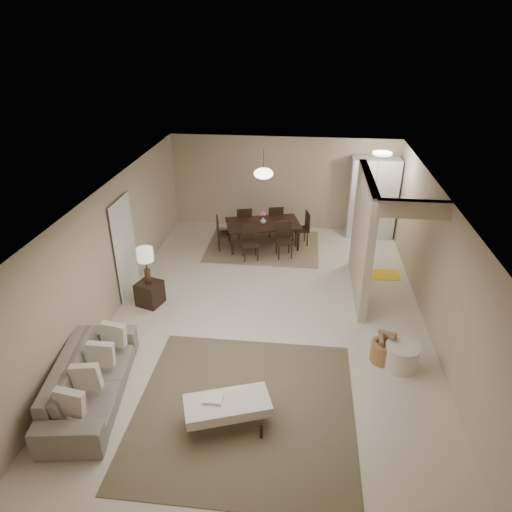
# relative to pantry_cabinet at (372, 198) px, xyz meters

# --- Properties ---
(floor) EXTENTS (9.00, 9.00, 0.00)m
(floor) POSITION_rel_pantry_cabinet_xyz_m (-2.35, -4.15, -1.05)
(floor) COLOR beige
(floor) RESTS_ON ground
(ceiling) EXTENTS (9.00, 9.00, 0.00)m
(ceiling) POSITION_rel_pantry_cabinet_xyz_m (-2.35, -4.15, 1.45)
(ceiling) COLOR white
(ceiling) RESTS_ON back_wall
(back_wall) EXTENTS (6.00, 0.00, 6.00)m
(back_wall) POSITION_rel_pantry_cabinet_xyz_m (-2.35, 0.35, 0.20)
(back_wall) COLOR #C0AE91
(back_wall) RESTS_ON floor
(left_wall) EXTENTS (0.00, 9.00, 9.00)m
(left_wall) POSITION_rel_pantry_cabinet_xyz_m (-5.35, -4.15, 0.20)
(left_wall) COLOR #C0AE91
(left_wall) RESTS_ON floor
(right_wall) EXTENTS (0.00, 9.00, 9.00)m
(right_wall) POSITION_rel_pantry_cabinet_xyz_m (0.65, -4.15, 0.20)
(right_wall) COLOR #C0AE91
(right_wall) RESTS_ON floor
(partition) EXTENTS (0.15, 2.50, 2.50)m
(partition) POSITION_rel_pantry_cabinet_xyz_m (-0.55, -2.90, 0.20)
(partition) COLOR #C0AE91
(partition) RESTS_ON floor
(doorway) EXTENTS (0.04, 0.90, 2.04)m
(doorway) POSITION_rel_pantry_cabinet_xyz_m (-5.32, -3.55, -0.03)
(doorway) COLOR black
(doorway) RESTS_ON floor
(pantry_cabinet) EXTENTS (1.20, 0.55, 2.10)m
(pantry_cabinet) POSITION_rel_pantry_cabinet_xyz_m (0.00, 0.00, 0.00)
(pantry_cabinet) COLOR silver
(pantry_cabinet) RESTS_ON floor
(flush_light) EXTENTS (0.44, 0.44, 0.05)m
(flush_light) POSITION_rel_pantry_cabinet_xyz_m (-0.05, -0.95, 1.41)
(flush_light) COLOR white
(flush_light) RESTS_ON ceiling
(living_rug) EXTENTS (3.20, 3.20, 0.01)m
(living_rug) POSITION_rel_pantry_cabinet_xyz_m (-2.47, -6.54, -1.04)
(living_rug) COLOR brown
(living_rug) RESTS_ON floor
(sofa) EXTENTS (2.48, 1.26, 0.69)m
(sofa) POSITION_rel_pantry_cabinet_xyz_m (-4.80, -6.54, -0.70)
(sofa) COLOR gray
(sofa) RESTS_ON floor
(ottoman_bench) EXTENTS (1.30, 0.90, 0.43)m
(ottoman_bench) POSITION_rel_pantry_cabinet_xyz_m (-2.67, -6.84, -0.71)
(ottoman_bench) COLOR white
(ottoman_bench) RESTS_ON living_rug
(side_table) EXTENTS (0.56, 0.56, 0.49)m
(side_table) POSITION_rel_pantry_cabinet_xyz_m (-4.75, -3.93, -0.81)
(side_table) COLOR black
(side_table) RESTS_ON floor
(table_lamp) EXTENTS (0.32, 0.32, 0.76)m
(table_lamp) POSITION_rel_pantry_cabinet_xyz_m (-4.75, -3.93, 0.00)
(table_lamp) COLOR #4C3520
(table_lamp) RESTS_ON side_table
(round_pouf) EXTENTS (0.56, 0.56, 0.43)m
(round_pouf) POSITION_rel_pantry_cabinet_xyz_m (-0.03, -5.33, -0.83)
(round_pouf) COLOR white
(round_pouf) RESTS_ON floor
(wicker_basket) EXTENTS (0.51, 0.51, 0.36)m
(wicker_basket) POSITION_rel_pantry_cabinet_xyz_m (-0.30, -5.19, -0.87)
(wicker_basket) COLOR olive
(wicker_basket) RESTS_ON floor
(dining_rug) EXTENTS (2.80, 2.10, 0.01)m
(dining_rug) POSITION_rel_pantry_cabinet_xyz_m (-2.75, -1.02, -1.04)
(dining_rug) COLOR #857253
(dining_rug) RESTS_ON floor
(dining_table) EXTENTS (2.02, 1.44, 0.64)m
(dining_table) POSITION_rel_pantry_cabinet_xyz_m (-2.75, -1.02, -0.73)
(dining_table) COLOR black
(dining_table) RESTS_ON dining_rug
(dining_chairs) EXTENTS (2.34, 1.93, 0.86)m
(dining_chairs) POSITION_rel_pantry_cabinet_xyz_m (-2.75, -1.02, -0.62)
(dining_chairs) COLOR black
(dining_chairs) RESTS_ON dining_rug
(vase) EXTENTS (0.18, 0.18, 0.16)m
(vase) POSITION_rel_pantry_cabinet_xyz_m (-2.75, -1.02, -0.33)
(vase) COLOR silver
(vase) RESTS_ON dining_table
(yellow_mat) EXTENTS (0.87, 0.58, 0.01)m
(yellow_mat) POSITION_rel_pantry_cabinet_xyz_m (0.05, -2.19, -1.04)
(yellow_mat) COLOR yellow
(yellow_mat) RESTS_ON floor
(pendant_light) EXTENTS (0.46, 0.46, 0.71)m
(pendant_light) POSITION_rel_pantry_cabinet_xyz_m (-2.75, -1.02, 0.87)
(pendant_light) COLOR #4C3520
(pendant_light) RESTS_ON ceiling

